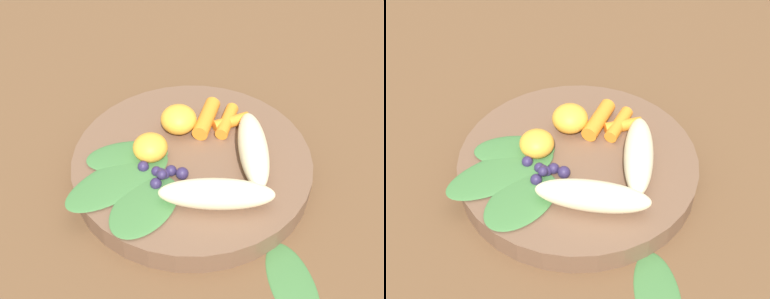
# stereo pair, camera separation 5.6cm
# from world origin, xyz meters

# --- Properties ---
(ground_plane) EXTENTS (2.40, 2.40, 0.00)m
(ground_plane) POSITION_xyz_m (0.00, 0.00, 0.00)
(ground_plane) COLOR brown
(bowl) EXTENTS (0.28, 0.28, 0.03)m
(bowl) POSITION_xyz_m (0.00, 0.00, 0.01)
(bowl) COLOR brown
(bowl) RESTS_ON ground_plane
(banana_peeled_left) EXTENTS (0.12, 0.10, 0.03)m
(banana_peeled_left) POSITION_xyz_m (-0.05, -0.05, 0.05)
(banana_peeled_left) COLOR beige
(banana_peeled_left) RESTS_ON bowl
(banana_peeled_right) EXTENTS (0.10, 0.12, 0.03)m
(banana_peeled_right) POSITION_xyz_m (-0.07, 0.03, 0.05)
(banana_peeled_right) COLOR beige
(banana_peeled_right) RESTS_ON bowl
(orange_segment_near) EXTENTS (0.04, 0.04, 0.03)m
(orange_segment_near) POSITION_xyz_m (0.03, 0.04, 0.04)
(orange_segment_near) COLOR #F4A833
(orange_segment_near) RESTS_ON bowl
(orange_segment_far) EXTENTS (0.04, 0.04, 0.03)m
(orange_segment_far) POSITION_xyz_m (0.05, -0.02, 0.05)
(orange_segment_far) COLOR #F4A833
(orange_segment_far) RESTS_ON bowl
(carrot_front) EXTENTS (0.03, 0.05, 0.01)m
(carrot_front) POSITION_xyz_m (0.01, -0.07, 0.04)
(carrot_front) COLOR orange
(carrot_front) RESTS_ON bowl
(carrot_mid_left) EXTENTS (0.04, 0.05, 0.02)m
(carrot_mid_left) POSITION_xyz_m (0.02, -0.07, 0.04)
(carrot_mid_left) COLOR orange
(carrot_mid_left) RESTS_ON bowl
(carrot_mid_right) EXTENTS (0.05, 0.06, 0.02)m
(carrot_mid_right) POSITION_xyz_m (0.03, -0.05, 0.04)
(carrot_mid_right) COLOR orange
(carrot_mid_right) RESTS_ON bowl
(blueberry_pile) EXTENTS (0.05, 0.05, 0.02)m
(blueberry_pile) POSITION_xyz_m (-0.01, 0.05, 0.04)
(blueberry_pile) COLOR #2D234C
(blueberry_pile) RESTS_ON bowl
(kale_leaf_left) EXTENTS (0.09, 0.11, 0.01)m
(kale_leaf_left) POSITION_xyz_m (0.04, 0.06, 0.03)
(kale_leaf_left) COLOR #3D7038
(kale_leaf_left) RESTS_ON bowl
(kale_leaf_right) EXTENTS (0.06, 0.13, 0.01)m
(kale_leaf_right) POSITION_xyz_m (0.02, 0.09, 0.03)
(kale_leaf_right) COLOR #3D7038
(kale_leaf_right) RESTS_ON bowl
(kale_leaf_rear) EXTENTS (0.09, 0.11, 0.01)m
(kale_leaf_rear) POSITION_xyz_m (-0.03, 0.09, 0.03)
(kale_leaf_rear) COLOR #3D7038
(kale_leaf_rear) RESTS_ON bowl
(kale_leaf_stray) EXTENTS (0.11, 0.09, 0.01)m
(kale_leaf_stray) POSITION_xyz_m (-0.18, 0.02, 0.00)
(kale_leaf_stray) COLOR #3D7038
(kale_leaf_stray) RESTS_ON ground_plane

